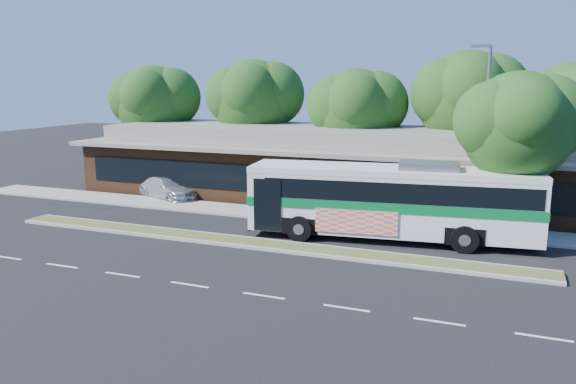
% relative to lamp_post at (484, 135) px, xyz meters
% --- Properties ---
extents(ground, '(120.00, 120.00, 0.00)m').
position_rel_lamp_post_xyz_m(ground, '(-9.56, -6.00, -4.90)').
color(ground, black).
rests_on(ground, ground).
extents(median_strip, '(26.00, 1.10, 0.15)m').
position_rel_lamp_post_xyz_m(median_strip, '(-9.56, -5.40, -4.83)').
color(median_strip, '#3D5223').
rests_on(median_strip, ground).
extents(sidewalk, '(44.00, 2.60, 0.12)m').
position_rel_lamp_post_xyz_m(sidewalk, '(-9.56, 0.40, -4.84)').
color(sidewalk, gray).
rests_on(sidewalk, ground).
extents(parking_lot, '(14.00, 12.00, 0.01)m').
position_rel_lamp_post_xyz_m(parking_lot, '(-27.56, 4.00, -4.90)').
color(parking_lot, black).
rests_on(parking_lot, ground).
extents(plaza_building, '(33.20, 11.20, 4.45)m').
position_rel_lamp_post_xyz_m(plaza_building, '(-9.56, 6.99, -2.77)').
color(plaza_building, '#522F1A').
rests_on(plaza_building, ground).
extents(lamp_post, '(0.93, 0.18, 9.07)m').
position_rel_lamp_post_xyz_m(lamp_post, '(0.00, 0.00, 0.00)').
color(lamp_post, slate).
rests_on(lamp_post, ground).
extents(tree_bg_a, '(6.47, 5.80, 8.63)m').
position_rel_lamp_post_xyz_m(tree_bg_a, '(-24.15, 9.14, 0.97)').
color(tree_bg_a, black).
rests_on(tree_bg_a, ground).
extents(tree_bg_b, '(6.69, 6.00, 9.00)m').
position_rel_lamp_post_xyz_m(tree_bg_b, '(-16.13, 10.14, 1.24)').
color(tree_bg_b, black).
rests_on(tree_bg_b, ground).
extents(tree_bg_c, '(6.24, 5.60, 8.26)m').
position_rel_lamp_post_xyz_m(tree_bg_c, '(-8.16, 9.13, 0.69)').
color(tree_bg_c, black).
rests_on(tree_bg_c, ground).
extents(tree_bg_d, '(6.91, 6.20, 9.37)m').
position_rel_lamp_post_xyz_m(tree_bg_d, '(-1.12, 10.15, 1.52)').
color(tree_bg_d, black).
rests_on(tree_bg_d, ground).
extents(transit_bus, '(13.61, 4.47, 3.76)m').
position_rel_lamp_post_xyz_m(transit_bus, '(-3.80, -2.19, -2.81)').
color(transit_bus, silver).
rests_on(transit_bus, ground).
extents(sedan, '(5.14, 3.60, 1.38)m').
position_rel_lamp_post_xyz_m(sedan, '(-19.05, 2.05, -4.21)').
color(sedan, silver).
rests_on(sedan, ground).
extents(sidewalk_tree, '(5.58, 5.00, 7.88)m').
position_rel_lamp_post_xyz_m(sidewalk_tree, '(1.80, -0.58, 0.59)').
color(sidewalk_tree, black).
rests_on(sidewalk_tree, ground).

